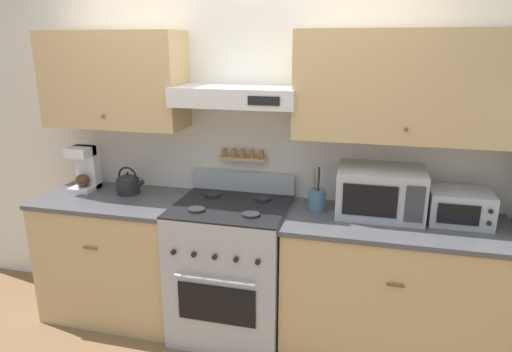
# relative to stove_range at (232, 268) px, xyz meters

# --- Properties ---
(wall_back) EXTENTS (5.20, 0.46, 2.55)m
(wall_back) POSITION_rel_stove_range_xyz_m (0.07, 0.30, 0.95)
(wall_back) COLOR silver
(wall_back) RESTS_ON ground_plane
(counter_left) EXTENTS (1.02, 0.66, 0.91)m
(counter_left) POSITION_rel_stove_range_xyz_m (-0.89, 0.02, -0.02)
(counter_left) COLOR tan
(counter_left) RESTS_ON ground_plane
(counter_right) EXTENTS (1.36, 0.66, 0.91)m
(counter_right) POSITION_rel_stove_range_xyz_m (1.06, 0.02, -0.02)
(counter_right) COLOR tan
(counter_right) RESTS_ON ground_plane
(stove_range) EXTENTS (0.75, 0.69, 1.08)m
(stove_range) POSITION_rel_stove_range_xyz_m (0.00, 0.00, 0.00)
(stove_range) COLOR #ADAFB5
(stove_range) RESTS_ON ground_plane
(tea_kettle) EXTENTS (0.21, 0.17, 0.20)m
(tea_kettle) POSITION_rel_stove_range_xyz_m (-0.82, 0.12, 0.51)
(tea_kettle) COLOR #232326
(tea_kettle) RESTS_ON counter_left
(coffee_maker) EXTENTS (0.16, 0.20, 0.33)m
(coffee_maker) POSITION_rel_stove_range_xyz_m (-1.18, 0.14, 0.60)
(coffee_maker) COLOR white
(coffee_maker) RESTS_ON counter_left
(microwave) EXTENTS (0.53, 0.40, 0.31)m
(microwave) POSITION_rel_stove_range_xyz_m (0.95, 0.14, 0.59)
(microwave) COLOR #ADAFB5
(microwave) RESTS_ON counter_right
(utensil_crock) EXTENTS (0.12, 0.12, 0.29)m
(utensil_crock) POSITION_rel_stove_range_xyz_m (0.55, 0.12, 0.51)
(utensil_crock) COLOR slate
(utensil_crock) RESTS_ON counter_right
(toaster_oven) EXTENTS (0.36, 0.30, 0.20)m
(toaster_oven) POSITION_rel_stove_range_xyz_m (1.42, 0.12, 0.54)
(toaster_oven) COLOR #ADAFB5
(toaster_oven) RESTS_ON counter_right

